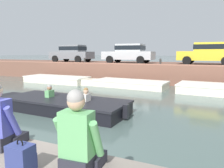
{
  "coord_description": "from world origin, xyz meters",
  "views": [
    {
      "loc": [
        3.39,
        -2.49,
        2.16
      ],
      "look_at": [
        0.32,
        4.31,
        1.11
      ],
      "focal_mm": 35.0,
      "sensor_mm": 36.0,
      "label": 1
    }
  ],
  "objects_px": {
    "car_left_inner_silver": "(129,53)",
    "car_centre_yellow": "(208,53)",
    "boat_moored_central_cream": "(127,83)",
    "person_seated_middle": "(79,140)",
    "mooring_bollard_mid": "(160,62)",
    "backpack_on_ledge": "(22,159)",
    "boat_moored_west_cream": "(59,80)",
    "person_seated_right": "(0,122)",
    "mooring_bollard_west": "(85,60)",
    "car_leftmost_grey": "(72,53)",
    "motorboat_passing": "(60,104)"
  },
  "relations": [
    {
      "from": "car_leftmost_grey",
      "to": "person_seated_middle",
      "type": "distance_m",
      "value": 18.17
    },
    {
      "from": "car_centre_yellow",
      "to": "mooring_bollard_mid",
      "type": "xyz_separation_m",
      "value": [
        -2.93,
        -1.87,
        -0.61
      ]
    },
    {
      "from": "boat_moored_west_cream",
      "to": "motorboat_passing",
      "type": "xyz_separation_m",
      "value": [
        5.05,
        -6.47,
        0.01
      ]
    },
    {
      "from": "motorboat_passing",
      "to": "car_leftmost_grey",
      "type": "bearing_deg",
      "value": 122.21
    },
    {
      "from": "car_left_inner_silver",
      "to": "mooring_bollard_west",
      "type": "relative_size",
      "value": 9.3
    },
    {
      "from": "car_centre_yellow",
      "to": "person_seated_middle",
      "type": "relative_size",
      "value": 4.14
    },
    {
      "from": "mooring_bollard_west",
      "to": "car_centre_yellow",
      "type": "bearing_deg",
      "value": 11.75
    },
    {
      "from": "car_centre_yellow",
      "to": "mooring_bollard_mid",
      "type": "bearing_deg",
      "value": -147.51
    },
    {
      "from": "boat_moored_central_cream",
      "to": "person_seated_middle",
      "type": "height_order",
      "value": "person_seated_middle"
    },
    {
      "from": "car_left_inner_silver",
      "to": "person_seated_middle",
      "type": "relative_size",
      "value": 4.29
    },
    {
      "from": "mooring_bollard_mid",
      "to": "car_centre_yellow",
      "type": "bearing_deg",
      "value": 32.49
    },
    {
      "from": "mooring_bollard_west",
      "to": "mooring_bollard_mid",
      "type": "xyz_separation_m",
      "value": [
        6.04,
        0.0,
        0.0
      ]
    },
    {
      "from": "mooring_bollard_mid",
      "to": "person_seated_right",
      "type": "distance_m",
      "value": 12.97
    },
    {
      "from": "motorboat_passing",
      "to": "backpack_on_ledge",
      "type": "bearing_deg",
      "value": -56.33
    },
    {
      "from": "backpack_on_ledge",
      "to": "boat_moored_west_cream",
      "type": "bearing_deg",
      "value": 126.2
    },
    {
      "from": "boat_moored_west_cream",
      "to": "car_centre_yellow",
      "type": "bearing_deg",
      "value": 21.45
    },
    {
      "from": "car_centre_yellow",
      "to": "person_seated_middle",
      "type": "height_order",
      "value": "car_centre_yellow"
    },
    {
      "from": "person_seated_middle",
      "to": "backpack_on_ledge",
      "type": "distance_m",
      "value": 0.68
    },
    {
      "from": "mooring_bollard_mid",
      "to": "person_seated_right",
      "type": "xyz_separation_m",
      "value": [
        0.43,
        -12.95,
        -0.42
      ]
    },
    {
      "from": "car_left_inner_silver",
      "to": "mooring_bollard_mid",
      "type": "height_order",
      "value": "car_left_inner_silver"
    },
    {
      "from": "car_leftmost_grey",
      "to": "person_seated_right",
      "type": "bearing_deg",
      "value": -58.9
    },
    {
      "from": "boat_moored_west_cream",
      "to": "motorboat_passing",
      "type": "bearing_deg",
      "value": -52.01
    },
    {
      "from": "car_centre_yellow",
      "to": "boat_moored_west_cream",
      "type": "bearing_deg",
      "value": -158.55
    },
    {
      "from": "person_seated_right",
      "to": "car_leftmost_grey",
      "type": "bearing_deg",
      "value": 121.1
    },
    {
      "from": "backpack_on_ledge",
      "to": "car_leftmost_grey",
      "type": "bearing_deg",
      "value": 122.68
    },
    {
      "from": "car_left_inner_silver",
      "to": "backpack_on_ledge",
      "type": "height_order",
      "value": "car_left_inner_silver"
    },
    {
      "from": "car_left_inner_silver",
      "to": "backpack_on_ledge",
      "type": "distance_m",
      "value": 15.84
    },
    {
      "from": "backpack_on_ledge",
      "to": "car_left_inner_silver",
      "type": "bearing_deg",
      "value": 105.5
    },
    {
      "from": "car_left_inner_silver",
      "to": "car_centre_yellow",
      "type": "xyz_separation_m",
      "value": [
        5.89,
        -0.0,
        -0.0
      ]
    },
    {
      "from": "car_centre_yellow",
      "to": "car_leftmost_grey",
      "type": "bearing_deg",
      "value": 179.98
    },
    {
      "from": "mooring_bollard_mid",
      "to": "car_leftmost_grey",
      "type": "bearing_deg",
      "value": 167.6
    },
    {
      "from": "person_seated_middle",
      "to": "backpack_on_ledge",
      "type": "relative_size",
      "value": 2.37
    },
    {
      "from": "boat_moored_west_cream",
      "to": "mooring_bollard_west",
      "type": "height_order",
      "value": "mooring_bollard_west"
    },
    {
      "from": "mooring_bollard_west",
      "to": "person_seated_middle",
      "type": "distance_m",
      "value": 15.23
    },
    {
      "from": "mooring_bollard_west",
      "to": "mooring_bollard_mid",
      "type": "height_order",
      "value": "same"
    },
    {
      "from": "boat_moored_central_cream",
      "to": "person_seated_right",
      "type": "distance_m",
      "value": 11.33
    },
    {
      "from": "boat_moored_central_cream",
      "to": "mooring_bollard_mid",
      "type": "height_order",
      "value": "mooring_bollard_mid"
    },
    {
      "from": "car_leftmost_grey",
      "to": "car_centre_yellow",
      "type": "distance_m",
      "value": 11.43
    },
    {
      "from": "mooring_bollard_west",
      "to": "boat_moored_central_cream",
      "type": "bearing_deg",
      "value": -23.37
    },
    {
      "from": "car_left_inner_silver",
      "to": "person_seated_right",
      "type": "xyz_separation_m",
      "value": [
        3.4,
        -14.82,
        -1.03
      ]
    },
    {
      "from": "car_centre_yellow",
      "to": "person_seated_right",
      "type": "bearing_deg",
      "value": -99.55
    },
    {
      "from": "car_left_inner_silver",
      "to": "car_centre_yellow",
      "type": "bearing_deg",
      "value": -0.04
    },
    {
      "from": "person_seated_middle",
      "to": "motorboat_passing",
      "type": "bearing_deg",
      "value": 129.92
    },
    {
      "from": "mooring_bollard_west",
      "to": "backpack_on_ledge",
      "type": "bearing_deg",
      "value": -61.33
    },
    {
      "from": "car_centre_yellow",
      "to": "mooring_bollard_west",
      "type": "relative_size",
      "value": 8.97
    },
    {
      "from": "boat_moored_west_cream",
      "to": "mooring_bollard_mid",
      "type": "height_order",
      "value": "mooring_bollard_mid"
    },
    {
      "from": "motorboat_passing",
      "to": "person_seated_middle",
      "type": "bearing_deg",
      "value": -50.08
    },
    {
      "from": "car_left_inner_silver",
      "to": "car_centre_yellow",
      "type": "distance_m",
      "value": 5.89
    },
    {
      "from": "car_left_inner_silver",
      "to": "person_seated_right",
      "type": "relative_size",
      "value": 4.29
    },
    {
      "from": "car_centre_yellow",
      "to": "backpack_on_ledge",
      "type": "relative_size",
      "value": 9.78
    }
  ]
}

